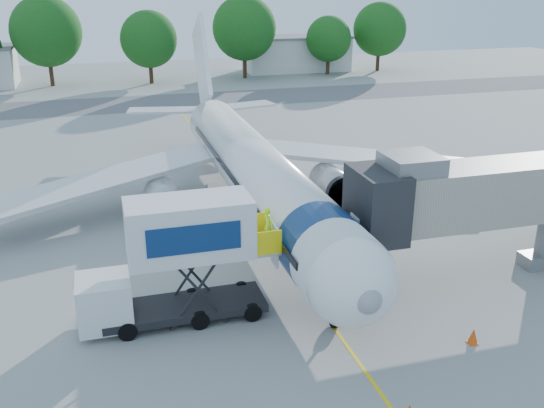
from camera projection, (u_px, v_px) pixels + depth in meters
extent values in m
plane|color=gray|center=(272.00, 240.00, 34.44)|extent=(160.00, 160.00, 0.00)
cube|color=yellow|center=(272.00, 240.00, 34.43)|extent=(0.15, 70.00, 0.01)
cube|color=#59595B|center=(174.00, 102.00, 72.16)|extent=(120.00, 10.00, 0.01)
cylinder|color=white|center=(258.00, 174.00, 36.07)|extent=(3.70, 28.00, 3.70)
sphere|color=white|center=(351.00, 280.00, 23.49)|extent=(3.70, 3.70, 3.70)
sphere|color=gray|center=(367.00, 300.00, 22.10)|extent=(1.10, 1.10, 1.10)
cone|color=white|center=(206.00, 115.00, 51.34)|extent=(3.70, 6.00, 3.70)
cube|color=white|center=(202.00, 63.00, 50.75)|extent=(0.35, 7.26, 8.29)
cube|color=silver|center=(371.00, 158.00, 41.81)|extent=(16.17, 9.32, 1.42)
cube|color=silver|center=(101.00, 181.00, 37.11)|extent=(16.17, 9.32, 1.42)
cylinder|color=#999BA0|center=(333.00, 185.00, 39.45)|extent=(2.10, 3.60, 2.10)
cylinder|color=#999BA0|center=(164.00, 201.00, 36.58)|extent=(2.10, 3.60, 2.10)
cube|color=black|center=(354.00, 273.00, 23.06)|extent=(2.60, 1.39, 0.81)
cylinder|color=navy|center=(323.00, 249.00, 26.19)|extent=(3.73, 2.00, 3.73)
cylinder|color=silver|center=(334.00, 312.00, 25.64)|extent=(0.16, 0.16, 1.50)
cylinder|color=black|center=(334.00, 320.00, 25.79)|extent=(0.25, 0.64, 0.64)
cylinder|color=black|center=(284.00, 194.00, 40.34)|extent=(0.35, 0.90, 0.90)
cylinder|color=black|center=(207.00, 201.00, 38.99)|extent=(0.35, 0.90, 0.90)
cube|color=#A69F8E|center=(493.00, 192.00, 28.94)|extent=(13.60, 2.60, 2.80)
cube|color=black|center=(376.00, 204.00, 27.35)|extent=(2.00, 3.20, 3.20)
cube|color=slate|center=(411.00, 163.00, 27.13)|extent=(2.40, 2.40, 0.80)
cube|color=slate|center=(541.00, 259.00, 31.29)|extent=(2.20, 1.20, 0.70)
cylinder|color=black|center=(527.00, 261.00, 31.05)|extent=(0.30, 0.70, 0.70)
cube|color=black|center=(184.00, 307.00, 26.39)|extent=(7.00, 2.30, 0.35)
cube|color=silver|center=(105.00, 301.00, 25.24)|extent=(2.20, 2.20, 2.10)
cube|color=black|center=(104.00, 292.00, 25.08)|extent=(1.90, 2.10, 0.70)
cube|color=silver|center=(189.00, 228.00, 25.18)|extent=(5.20, 2.40, 2.50)
cube|color=navy|center=(194.00, 239.00, 24.09)|extent=(3.80, 0.04, 1.20)
cube|color=silver|center=(263.00, 245.00, 26.43)|extent=(1.10, 2.20, 0.10)
cube|color=yellow|center=(269.00, 243.00, 25.29)|extent=(1.10, 0.06, 1.10)
cube|color=yellow|center=(256.00, 225.00, 27.18)|extent=(1.10, 0.06, 1.10)
cylinder|color=black|center=(253.00, 313.00, 26.23)|extent=(0.80, 0.25, 0.80)
cylinder|color=black|center=(241.00, 290.00, 28.11)|extent=(0.80, 0.25, 0.80)
cylinder|color=black|center=(128.00, 331.00, 24.84)|extent=(0.80, 0.25, 0.80)
cylinder|color=black|center=(125.00, 306.00, 26.73)|extent=(0.80, 0.25, 0.80)
imported|color=#B4F419|center=(268.00, 226.00, 26.18)|extent=(0.59, 0.71, 1.69)
cone|color=#E4480C|center=(473.00, 336.00, 24.63)|extent=(0.43, 0.43, 0.68)
cube|color=#E4480C|center=(472.00, 343.00, 24.75)|extent=(0.39, 0.39, 0.04)
cube|color=silver|center=(296.00, 54.00, 94.99)|extent=(16.00, 7.00, 5.00)
cube|color=slate|center=(297.00, 37.00, 94.05)|extent=(16.40, 7.40, 0.30)
cylinder|color=#382314|center=(51.00, 70.00, 81.80)|extent=(0.56, 0.56, 4.16)
sphere|color=#165318|center=(46.00, 31.00, 80.00)|extent=(9.25, 9.25, 9.25)
cylinder|color=#382314|center=(151.00, 71.00, 83.92)|extent=(0.56, 0.56, 3.47)
sphere|color=#165318|center=(149.00, 39.00, 82.43)|extent=(7.70, 7.70, 7.70)
cylinder|color=#382314|center=(245.00, 64.00, 88.11)|extent=(0.56, 0.56, 4.09)
sphere|color=#165318|center=(244.00, 28.00, 86.34)|extent=(9.09, 9.09, 9.09)
cylinder|color=#382314|center=(328.00, 64.00, 91.74)|extent=(0.56, 0.56, 3.04)
sphere|color=#165318|center=(329.00, 39.00, 90.43)|extent=(6.76, 6.76, 6.76)
cylinder|color=#382314|center=(378.00, 59.00, 95.09)|extent=(0.56, 0.56, 3.68)
sphere|color=#165318|center=(380.00, 29.00, 93.50)|extent=(8.17, 8.17, 8.17)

